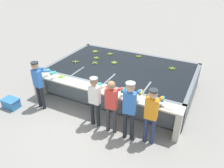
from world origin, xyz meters
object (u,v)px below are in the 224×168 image
banana_bunch_floating_2 (96,58)px  knife_0 (111,91)px  banana_bunch_floating_0 (76,62)px  crate (11,103)px  worker_1 (95,97)px  banana_bunch_floating_7 (138,56)px  worker_3 (130,105)px  banana_bunch_floating_3 (110,54)px  knife_1 (165,107)px  banana_bunch_ledge_1 (61,77)px  banana_bunch_floating_1 (114,62)px  banana_bunch_floating_4 (172,68)px  worker_4 (152,111)px  worker_2 (112,102)px  banana_bunch_floating_6 (95,51)px  banana_bunch_ledge_0 (98,88)px  worker_0 (39,81)px  banana_bunch_floating_5 (95,63)px

banana_bunch_floating_2 → knife_0: (1.70, -2.03, -0.01)m
banana_bunch_floating_0 → crate: bearing=-112.7°
worker_1 → banana_bunch_floating_7: bearing=90.3°
worker_3 → banana_bunch_floating_3: size_ratio=6.24×
knife_1 → banana_bunch_floating_2: bearing=147.4°
banana_bunch_floating_7 → banana_bunch_ledge_1: bearing=-119.7°
worker_1 → banana_bunch_ledge_1: size_ratio=5.79×
banana_bunch_floating_0 → banana_bunch_floating_1: 1.49m
banana_bunch_floating_7 → banana_bunch_floating_1: bearing=-120.7°
banana_bunch_floating_1 → knife_1: bearing=-39.4°
banana_bunch_floating_1 → banana_bunch_floating_2: bearing=173.8°
banana_bunch_floating_0 → banana_bunch_floating_4: same height
worker_4 → banana_bunch_floating_1: size_ratio=5.93×
worker_1 → worker_2: (0.55, -0.04, 0.02)m
worker_2 → worker_3: worker_3 is taller
banana_bunch_floating_6 → banana_bunch_ledge_1: 2.60m
banana_bunch_floating_4 → banana_bunch_ledge_1: 3.92m
banana_bunch_ledge_0 → crate: size_ratio=0.50×
crate → worker_3: bearing=6.1°
banana_bunch_floating_0 → banana_bunch_floating_1: size_ratio=0.92×
banana_bunch_ledge_0 → crate: 3.10m
banana_bunch_floating_6 → banana_bunch_floating_7: bearing=9.0°
knife_0 → knife_1: size_ratio=0.96×
worker_0 → worker_2: size_ratio=1.01×
worker_2 → banana_bunch_floating_6: worker_2 is taller
worker_3 → knife_1: bearing=32.7°
banana_bunch_floating_6 → worker_1: bearing=-59.4°
worker_4 → banana_bunch_floating_0: bearing=152.8°
banana_bunch_floating_4 → banana_bunch_ledge_0: bearing=-124.4°
worker_1 → banana_bunch_floating_0: (-1.99, 1.88, -0.00)m
banana_bunch_floating_2 → banana_bunch_ledge_1: size_ratio=1.03×
worker_0 → banana_bunch_ledge_0: 1.95m
banana_bunch_floating_0 → knife_1: size_ratio=0.73×
worker_1 → banana_bunch_floating_4: bearing=63.3°
banana_bunch_floating_6 → banana_bunch_floating_0: bearing=-94.5°
worker_4 → banana_bunch_floating_5: (-2.91, 2.10, -0.05)m
banana_bunch_floating_5 → knife_0: 2.17m
banana_bunch_ledge_1 → crate: size_ratio=0.50×
knife_0 → banana_bunch_ledge_0: bearing=-176.7°
worker_0 → banana_bunch_floating_0: size_ratio=6.45×
worker_4 → knife_0: bearing=159.8°
worker_3 → banana_bunch_floating_2: (-2.57, 2.66, -0.13)m
banana_bunch_floating_0 → knife_1: banana_bunch_floating_0 is taller
banana_bunch_floating_3 → banana_bunch_ledge_0: size_ratio=1.02×
banana_bunch_floating_0 → banana_bunch_floating_6: (0.10, 1.31, -0.00)m
worker_0 → worker_3: (3.15, -0.06, 0.07)m
knife_1 → banana_bunch_floating_6: bearing=143.7°
banana_bunch_floating_5 → banana_bunch_floating_6: same height
banana_bunch_floating_1 → banana_bunch_floating_5: 0.74m
banana_bunch_ledge_1 → banana_bunch_floating_4: bearing=36.7°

